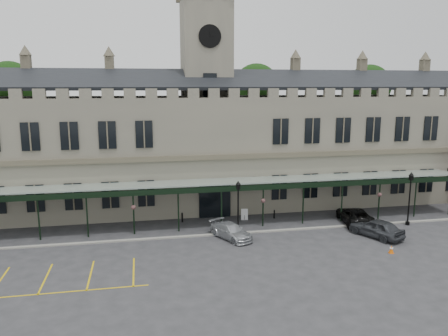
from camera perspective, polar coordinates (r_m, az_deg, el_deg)
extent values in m
plane|color=#2E2E30|center=(34.62, 1.93, -11.66)|extent=(140.00, 140.00, 0.00)
cube|color=#696558|center=(48.26, -2.26, 2.18)|extent=(60.00, 10.00, 12.00)
cube|color=brown|center=(43.18, -1.22, 1.44)|extent=(60.00, 0.35, 0.50)
cube|color=black|center=(45.25, -1.85, 11.52)|extent=(60.00, 4.77, 2.20)
cube|color=black|center=(50.20, -2.78, 11.44)|extent=(60.00, 4.77, 2.20)
cube|color=black|center=(44.16, -1.21, -4.06)|extent=(3.20, 0.18, 3.80)
cube|color=#696558|center=(47.77, -2.31, 8.12)|extent=(5.00, 5.00, 22.00)
cylinder|color=silver|center=(45.44, -1.87, 16.83)|extent=(2.20, 0.12, 2.20)
cylinder|color=black|center=(45.37, -1.85, 16.84)|extent=(2.30, 0.04, 2.30)
cube|color=black|center=(45.19, -1.83, 10.51)|extent=(1.40, 0.12, 2.80)
cube|color=#8C9E93|center=(41.82, -0.78, -1.80)|extent=(50.00, 4.00, 0.40)
cube|color=black|center=(39.96, -0.27, -2.77)|extent=(50.00, 0.18, 0.50)
cube|color=gray|center=(39.62, 0.14, -8.60)|extent=(60.00, 0.40, 0.12)
cylinder|color=#332314|center=(58.53, -25.55, 2.65)|extent=(0.70, 0.70, 12.00)
sphere|color=black|center=(58.08, -26.12, 9.49)|extent=(6.00, 6.00, 6.00)
cylinder|color=#332314|center=(58.64, 4.15, 3.69)|extent=(0.70, 0.70, 12.00)
sphere|color=black|center=(58.20, 4.24, 10.55)|extent=(6.00, 6.00, 6.00)
cylinder|color=#332314|center=(64.67, 18.00, 3.85)|extent=(0.70, 0.70, 12.00)
sphere|color=black|center=(64.26, 18.37, 10.06)|extent=(6.00, 6.00, 6.00)
cylinder|color=black|center=(39.30, 1.83, -8.62)|extent=(0.39, 0.39, 0.32)
cylinder|color=black|center=(38.68, 1.85, -5.82)|extent=(0.13, 0.13, 4.32)
cube|color=black|center=(38.08, 1.87, -2.47)|extent=(0.30, 0.30, 0.43)
cone|color=black|center=(38.00, 1.88, -1.92)|extent=(0.48, 0.48, 0.32)
cylinder|color=black|center=(45.74, 22.84, -6.66)|extent=(0.40, 0.40, 0.33)
cylinder|color=black|center=(45.20, 23.03, -4.16)|extent=(0.13, 0.13, 4.45)
cube|color=black|center=(44.68, 23.25, -1.19)|extent=(0.31, 0.31, 0.45)
cone|color=black|center=(44.60, 23.29, -0.70)|extent=(0.49, 0.49, 0.33)
cube|color=#E55B07|center=(37.95, 20.99, -10.31)|extent=(0.35, 0.35, 0.04)
cone|color=#E55B07|center=(37.84, 21.02, -9.88)|extent=(0.40, 0.40, 0.64)
cylinder|color=silver|center=(37.81, 21.03, -9.75)|extent=(0.27, 0.27, 0.09)
cylinder|color=black|center=(43.69, 2.69, -6.50)|extent=(0.06, 0.06, 0.48)
cube|color=silver|center=(43.59, 2.69, -6.08)|extent=(0.67, 0.18, 1.15)
cylinder|color=black|center=(43.16, -5.48, -6.45)|extent=(0.16, 0.16, 0.93)
cylinder|color=black|center=(44.42, 6.58, -6.02)|extent=(0.15, 0.15, 0.86)
imported|color=#A5A8AD|center=(38.50, 0.93, -8.24)|extent=(3.72, 4.90, 1.32)
imported|color=black|center=(44.36, 16.73, -5.98)|extent=(3.40, 5.86, 1.53)
imported|color=#33353A|center=(41.09, 19.28, -7.39)|extent=(3.90, 5.20, 1.65)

